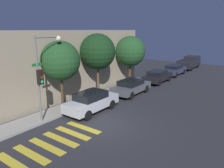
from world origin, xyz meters
TOP-DOWN VIEW (x-y plane):
  - ground_plane at (0.00, 0.00)m, footprint 60.00×60.00m
  - sidewalk at (0.00, 4.09)m, footprint 26.00×1.78m
  - building_row at (0.00, 8.38)m, footprint 26.00×6.00m
  - crosswalk at (-3.22, 0.80)m, footprint 5.03×2.60m
  - traffic_light_pole at (-1.58, 3.37)m, footprint 2.29×0.56m
  - sedan_near_corner at (1.34, 2.10)m, footprint 4.34×1.76m
  - sedan_middle at (6.83, 2.10)m, footprint 4.39×1.86m
  - sedan_far_end at (12.53, 2.10)m, footprint 4.40×1.85m
  - sedan_tail_of_row at (17.65, 2.10)m, footprint 4.57×1.82m
  - pickup_truck at (24.18, 2.10)m, footprint 5.78×2.03m
  - tree_near_corner at (0.46, 4.19)m, footprint 2.83×2.83m
  - tree_midblock at (4.61, 4.19)m, footprint 3.09×3.09m
  - tree_far_end at (9.98, 4.19)m, footprint 3.20×3.20m

SIDE VIEW (x-z plane):
  - ground_plane at x=0.00m, z-range 0.00..0.00m
  - crosswalk at x=-3.22m, z-range 0.00..0.00m
  - sidewalk at x=0.00m, z-range 0.00..0.14m
  - sedan_tail_of_row at x=17.65m, z-range 0.07..1.43m
  - sedan_far_end at x=12.53m, z-range 0.06..1.44m
  - sedan_middle at x=6.83m, z-range 0.06..1.44m
  - sedan_near_corner at x=1.34m, z-range 0.05..1.58m
  - pickup_truck at x=24.18m, z-range 0.03..1.80m
  - building_row at x=0.00m, z-range 0.00..5.78m
  - traffic_light_pole at x=-1.58m, z-range 0.79..6.32m
  - tree_far_end at x=9.98m, z-range 0.99..6.20m
  - tree_near_corner at x=0.46m, z-range 1.13..6.24m
  - tree_midblock at x=4.61m, z-range 1.22..6.77m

